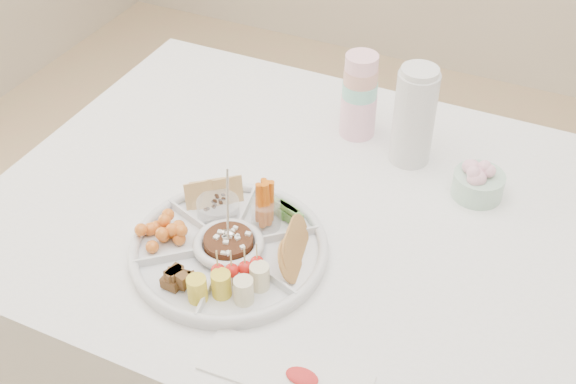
% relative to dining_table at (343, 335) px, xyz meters
% --- Properties ---
extents(dining_table, '(1.52, 1.02, 0.76)m').
position_rel_dining_table_xyz_m(dining_table, '(0.00, 0.00, 0.00)').
color(dining_table, white).
rests_on(dining_table, floor).
extents(party_tray, '(0.49, 0.49, 0.04)m').
position_rel_dining_table_xyz_m(party_tray, '(-0.18, -0.20, 0.40)').
color(party_tray, white).
rests_on(party_tray, dining_table).
extents(bean_dip, '(0.12, 0.12, 0.04)m').
position_rel_dining_table_xyz_m(bean_dip, '(-0.18, -0.20, 0.41)').
color(bean_dip, black).
rests_on(bean_dip, party_tray).
extents(tortillas, '(0.13, 0.13, 0.06)m').
position_rel_dining_table_xyz_m(tortillas, '(-0.05, -0.18, 0.42)').
color(tortillas, '#B47E33').
rests_on(tortillas, party_tray).
extents(carrot_cucumber, '(0.15, 0.15, 0.11)m').
position_rel_dining_table_xyz_m(carrot_cucumber, '(-0.13, -0.08, 0.44)').
color(carrot_cucumber, orange).
rests_on(carrot_cucumber, party_tray).
extents(pita_raisins, '(0.15, 0.15, 0.07)m').
position_rel_dining_table_xyz_m(pita_raisins, '(-0.26, -0.10, 0.42)').
color(pita_raisins, '#DEC17A').
rests_on(pita_raisins, party_tray).
extents(cherries, '(0.15, 0.15, 0.05)m').
position_rel_dining_table_xyz_m(cherries, '(-0.31, -0.23, 0.42)').
color(cherries, '#C76F2D').
rests_on(cherries, party_tray).
extents(granola_chunks, '(0.11, 0.11, 0.04)m').
position_rel_dining_table_xyz_m(granola_chunks, '(-0.22, -0.32, 0.42)').
color(granola_chunks, '#442F1E').
rests_on(granola_chunks, party_tray).
extents(banana_tomato, '(0.15, 0.15, 0.10)m').
position_rel_dining_table_xyz_m(banana_tomato, '(-0.09, -0.30, 0.44)').
color(banana_tomato, '#DEC986').
rests_on(banana_tomato, party_tray).
extents(cup_stack, '(0.10, 0.10, 0.23)m').
position_rel_dining_table_xyz_m(cup_stack, '(-0.10, 0.29, 0.50)').
color(cup_stack, white).
rests_on(cup_stack, dining_table).
extents(thermos, '(0.09, 0.09, 0.24)m').
position_rel_dining_table_xyz_m(thermos, '(0.04, 0.25, 0.50)').
color(thermos, silver).
rests_on(thermos, dining_table).
extents(flower_bowl, '(0.12, 0.12, 0.08)m').
position_rel_dining_table_xyz_m(flower_bowl, '(0.22, 0.18, 0.42)').
color(flower_bowl, '#98C5A7').
rests_on(flower_bowl, dining_table).
extents(placemat, '(0.29, 0.11, 0.01)m').
position_rel_dining_table_xyz_m(placemat, '(0.04, -0.41, 0.38)').
color(placemat, white).
rests_on(placemat, dining_table).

